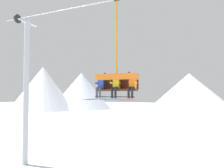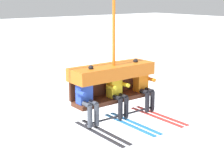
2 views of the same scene
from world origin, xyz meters
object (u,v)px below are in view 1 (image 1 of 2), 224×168
(skier_blue, at_px, (100,85))
(skier_orange, at_px, (132,85))
(skier_yellow, at_px, (115,86))
(lift_tower_near, at_px, (26,88))
(chairlift_chair, at_px, (117,78))

(skier_blue, distance_m, skier_orange, 1.67)
(skier_blue, xyz_separation_m, skier_yellow, (0.84, -0.01, -0.02))
(lift_tower_near, bearing_deg, skier_blue, -8.79)
(skier_yellow, xyz_separation_m, skier_orange, (0.84, 0.01, 0.02))
(skier_blue, bearing_deg, skier_yellow, -0.47)
(skier_blue, height_order, skier_orange, same)
(chairlift_chair, height_order, skier_blue, chairlift_chair)
(chairlift_chair, relative_size, skier_yellow, 2.92)
(chairlift_chair, distance_m, skier_orange, 0.93)
(skier_blue, bearing_deg, chairlift_chair, 14.26)
(lift_tower_near, height_order, chairlift_chair, lift_tower_near)
(chairlift_chair, xyz_separation_m, skier_yellow, (0.00, -0.22, -0.37))
(skier_yellow, distance_m, skier_orange, 0.84)
(skier_yellow, bearing_deg, skier_orange, 0.47)
(lift_tower_near, distance_m, skier_orange, 7.71)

